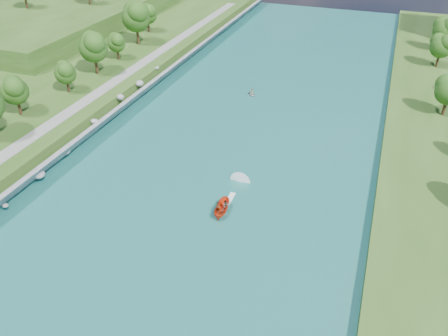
% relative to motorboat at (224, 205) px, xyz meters
% --- Properties ---
extents(ground, '(260.00, 260.00, 0.00)m').
position_rel_motorboat_xyz_m(ground, '(-5.89, -7.85, -0.91)').
color(ground, '#2D5119').
rests_on(ground, ground).
extents(river_water, '(55.00, 240.00, 0.10)m').
position_rel_motorboat_xyz_m(river_water, '(-5.89, 12.15, -0.86)').
color(river_water, '#195E61').
rests_on(river_water, ground).
extents(ridge_west, '(60.00, 120.00, 9.00)m').
position_rel_motorboat_xyz_m(ridge_west, '(-88.39, 87.15, 3.59)').
color(ridge_west, '#2D5119').
rests_on(ridge_west, ground).
extents(riprap_bank, '(4.52, 236.00, 4.35)m').
position_rel_motorboat_xyz_m(riprap_bank, '(-31.74, 11.05, 0.90)').
color(riprap_bank, slate).
rests_on(riprap_bank, ground).
extents(riverside_path, '(3.00, 200.00, 0.10)m').
position_rel_motorboat_xyz_m(riverside_path, '(-38.39, 12.15, 2.64)').
color(riverside_path, gray).
rests_on(riverside_path, berm_west).
extents(motorboat, '(3.60, 19.19, 2.15)m').
position_rel_motorboat_xyz_m(motorboat, '(0.00, 0.00, 0.00)').
color(motorboat, red).
rests_on(motorboat, river_water).
extents(raft, '(3.34, 3.37, 1.57)m').
position_rel_motorboat_xyz_m(raft, '(-8.59, 42.04, -0.46)').
color(raft, '#9B9EA3').
rests_on(raft, river_water).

